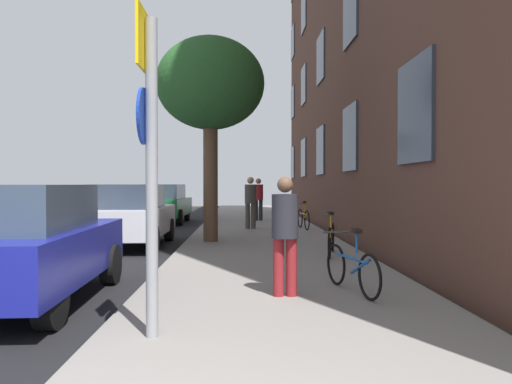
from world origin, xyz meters
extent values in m
plane|color=#332D28|center=(-2.40, 15.00, 0.00)|extent=(41.80, 41.80, 0.00)
cube|color=black|center=(-4.50, 15.00, 0.01)|extent=(7.00, 38.00, 0.01)
cube|color=gray|center=(1.10, 15.00, 0.06)|extent=(4.20, 38.00, 0.12)
cube|color=#2D3847|center=(3.42, 7.00, 2.88)|extent=(0.06, 1.64, 1.77)
cube|color=#2D3847|center=(3.42, 12.00, 2.88)|extent=(0.06, 1.64, 1.77)
cube|color=#2D3847|center=(3.42, 17.00, 2.88)|extent=(0.06, 1.64, 1.77)
cube|color=#2D3847|center=(3.42, 22.00, 2.88)|extent=(0.06, 1.64, 1.77)
cube|color=#2D3847|center=(3.42, 27.00, 2.88)|extent=(0.06, 1.64, 1.77)
cube|color=#2D3847|center=(3.42, 12.00, 6.30)|extent=(0.06, 1.64, 1.77)
cube|color=#2D3847|center=(3.42, 17.00, 6.30)|extent=(0.06, 1.64, 1.77)
cube|color=#2D3847|center=(3.42, 22.00, 6.30)|extent=(0.06, 1.64, 1.77)
cube|color=#2D3847|center=(3.42, 27.00, 6.30)|extent=(0.06, 1.64, 1.77)
cube|color=#2D3847|center=(3.42, 22.00, 9.71)|extent=(0.06, 1.64, 1.77)
cube|color=#2D3847|center=(3.42, 27.00, 9.71)|extent=(0.06, 1.64, 1.77)
cylinder|color=gray|center=(-0.39, 3.62, 1.69)|extent=(0.12, 0.12, 3.15)
cube|color=yellow|center=(-0.47, 3.62, 3.06)|extent=(0.03, 0.60, 0.60)
cylinder|color=#14339E|center=(-0.47, 3.62, 2.31)|extent=(0.03, 0.56, 0.56)
cylinder|color=black|center=(-0.61, 20.18, 2.03)|extent=(0.12, 0.12, 3.82)
cube|color=black|center=(-0.79, 20.18, 3.49)|extent=(0.20, 0.24, 0.80)
sphere|color=#4B0707|center=(-0.90, 20.18, 3.75)|extent=(0.16, 0.16, 0.16)
sphere|color=orange|center=(-0.90, 20.18, 3.49)|extent=(0.16, 0.16, 0.16)
sphere|color=#083E11|center=(-0.90, 20.18, 3.23)|extent=(0.16, 0.16, 0.16)
cylinder|color=brown|center=(-0.33, 11.89, 1.78)|extent=(0.38, 0.38, 3.32)
ellipsoid|color=#235123|center=(-0.33, 11.89, 4.30)|extent=(2.87, 2.87, 2.44)
torus|color=black|center=(1.92, 6.10, 0.43)|extent=(0.18, 0.61, 0.62)
torus|color=black|center=(2.16, 5.08, 0.43)|extent=(0.18, 0.61, 0.62)
cylinder|color=#194C99|center=(2.04, 5.59, 0.60)|extent=(0.25, 0.88, 0.04)
cylinder|color=#194C99|center=(2.10, 5.34, 0.52)|extent=(0.17, 0.53, 0.29)
cylinder|color=#194C99|center=(2.08, 5.44, 0.84)|extent=(0.04, 0.04, 0.28)
cube|color=black|center=(2.08, 5.44, 1.00)|extent=(0.10, 0.24, 0.06)
cylinder|color=#4C4C4C|center=(1.92, 6.10, 0.92)|extent=(0.42, 0.13, 0.03)
torus|color=black|center=(2.54, 9.77, 0.44)|extent=(0.19, 0.64, 0.64)
torus|color=black|center=(2.29, 8.72, 0.44)|extent=(0.19, 0.64, 0.64)
cylinder|color=#C68C19|center=(2.42, 9.24, 0.62)|extent=(0.26, 0.90, 0.04)
cylinder|color=#C68C19|center=(2.35, 8.98, 0.54)|extent=(0.17, 0.55, 0.30)
cylinder|color=#C68C19|center=(2.38, 9.08, 0.86)|extent=(0.04, 0.04, 0.28)
cube|color=black|center=(2.38, 9.08, 1.02)|extent=(0.10, 0.24, 0.06)
cylinder|color=#4C4C4C|center=(2.54, 9.77, 0.94)|extent=(0.42, 0.13, 0.03)
torus|color=black|center=(2.54, 15.90, 0.45)|extent=(0.11, 0.66, 0.66)
torus|color=black|center=(2.64, 14.92, 0.45)|extent=(0.11, 0.66, 0.66)
cylinder|color=#C68C19|center=(2.59, 15.41, 0.63)|extent=(0.13, 0.84, 0.04)
cylinder|color=#C68C19|center=(2.62, 15.16, 0.55)|extent=(0.10, 0.51, 0.28)
cylinder|color=#C68C19|center=(2.61, 15.26, 0.88)|extent=(0.04, 0.04, 0.28)
cube|color=black|center=(2.61, 15.26, 1.04)|extent=(0.10, 0.24, 0.06)
cylinder|color=#4C4C4C|center=(2.54, 15.90, 0.96)|extent=(0.42, 0.08, 0.03)
cylinder|color=maroon|center=(1.00, 5.38, 0.51)|extent=(0.15, 0.15, 0.79)
cylinder|color=maroon|center=(1.17, 5.38, 0.51)|extent=(0.15, 0.15, 0.79)
cylinder|color=#26262D|center=(1.08, 5.38, 1.20)|extent=(0.37, 0.37, 0.59)
sphere|color=brown|center=(1.08, 5.38, 1.63)|extent=(0.21, 0.21, 0.21)
cylinder|color=#4C4742|center=(0.70, 15.58, 0.55)|extent=(0.16, 0.16, 0.86)
cylinder|color=#4C4742|center=(0.90, 15.58, 0.55)|extent=(0.16, 0.16, 0.86)
cylinder|color=#4C4742|center=(0.80, 15.58, 1.30)|extent=(0.56, 0.56, 0.65)
sphere|color=tan|center=(0.80, 15.58, 1.77)|extent=(0.23, 0.23, 0.23)
cylinder|color=#26262D|center=(1.11, 19.47, 0.55)|extent=(0.16, 0.16, 0.86)
cylinder|color=#26262D|center=(1.30, 19.47, 0.55)|extent=(0.16, 0.16, 0.86)
cylinder|color=maroon|center=(1.20, 19.47, 1.30)|extent=(0.49, 0.49, 0.65)
sphere|color=#936B4C|center=(1.20, 19.47, 1.77)|extent=(0.23, 0.23, 0.23)
cube|color=navy|center=(-2.49, 5.54, 0.68)|extent=(2.00, 4.03, 0.70)
cube|color=#384756|center=(-2.49, 5.34, 1.33)|extent=(1.65, 2.27, 0.60)
cylinder|color=black|center=(-3.35, 6.81, 0.33)|extent=(0.22, 0.64, 0.64)
cylinder|color=black|center=(-1.63, 6.81, 0.33)|extent=(0.22, 0.64, 0.64)
cylinder|color=black|center=(-1.63, 4.26, 0.33)|extent=(0.22, 0.64, 0.64)
cube|color=silver|center=(-2.42, 11.76, 0.68)|extent=(1.82, 4.04, 0.70)
cube|color=#2D3847|center=(-2.42, 11.56, 1.33)|extent=(1.52, 2.26, 0.60)
cylinder|color=black|center=(-3.24, 13.05, 0.33)|extent=(0.22, 0.64, 0.64)
cylinder|color=black|center=(-1.60, 13.05, 0.33)|extent=(0.22, 0.64, 0.64)
cylinder|color=black|center=(-3.24, 10.47, 0.33)|extent=(0.22, 0.64, 0.64)
cylinder|color=black|center=(-1.60, 10.47, 0.33)|extent=(0.22, 0.64, 0.64)
cube|color=#19662D|center=(-2.74, 19.66, 0.68)|extent=(1.88, 4.25, 0.70)
cube|color=#2D3847|center=(-2.74, 19.45, 1.33)|extent=(1.54, 2.40, 0.60)
cylinder|color=black|center=(-3.53, 21.00, 0.33)|extent=(0.22, 0.64, 0.64)
cylinder|color=black|center=(-1.95, 21.00, 0.33)|extent=(0.22, 0.64, 0.64)
cylinder|color=black|center=(-3.53, 18.31, 0.33)|extent=(0.22, 0.64, 0.64)
cylinder|color=black|center=(-1.95, 18.31, 0.33)|extent=(0.22, 0.64, 0.64)
camera|label=1|loc=(0.50, -1.30, 1.64)|focal=34.84mm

